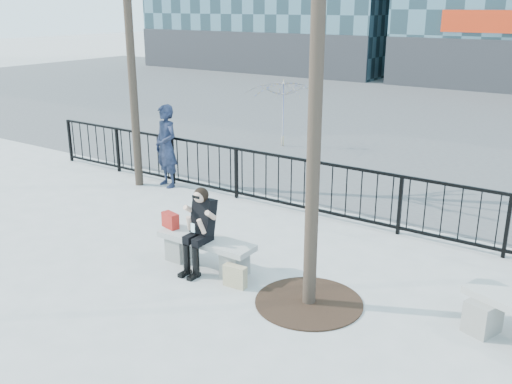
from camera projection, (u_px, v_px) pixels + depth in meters
The scene contains 10 objects.
ground at pixel (207, 267), 9.01m from camera, with size 120.00×120.00×0.00m, color #979893.
street_surface at pixel (466, 118), 20.78m from camera, with size 60.00×23.00×0.01m, color #474747.
railing at pixel (302, 186), 11.19m from camera, with size 14.00×0.06×1.10m.
tree_grate at pixel (309, 302), 7.91m from camera, with size 1.50×1.50×0.02m, color black.
bench_main at pixel (206, 249), 8.91m from camera, with size 1.65×0.46×0.49m.
seated_woman at pixel (199, 230), 8.67m from camera, with size 0.50×0.64×1.34m.
handbag at pixel (170, 220), 9.23m from camera, with size 0.31×0.14×0.25m, color #A51B14.
shopping_bag at pixel (235, 276), 8.32m from camera, with size 0.35×0.13×0.33m, color tan.
standing_man at pixel (166, 146), 12.72m from camera, with size 0.68×0.45×1.86m, color black.
vendor_umbrella at pixel (282, 114), 16.30m from camera, with size 2.12×2.16×1.94m, color yellow.
Camera 1 is at (5.25, -6.33, 3.95)m, focal length 40.00 mm.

